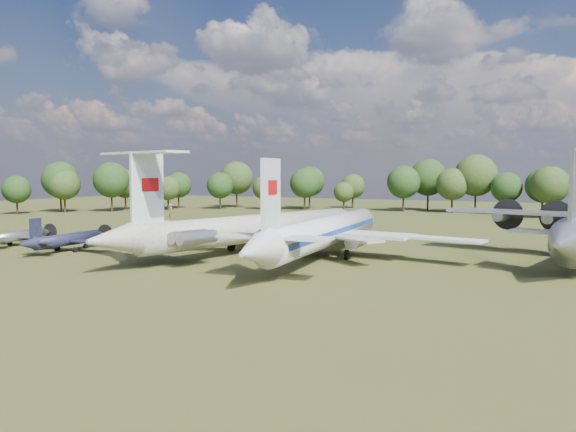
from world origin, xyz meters
The scene contains 6 objects.
ground centered at (0.00, 0.00, 0.00)m, with size 300.00×300.00×0.00m, color #274316.
il62_airliner centered at (3.26, 2.34, 2.44)m, with size 38.21×49.67×4.87m, color beige, non-canonical shape.
tu104_jet centered at (13.06, 2.14, 2.45)m, with size 36.68×48.91×4.89m, color white, non-canonical shape.
small_prop_west centered at (-18.98, -8.54, 1.18)m, with size 11.85×16.16×2.37m, color black, non-canonical shape.
small_prop_northwest centered at (-29.78, -7.55, 1.05)m, with size 10.48×14.29×2.10m, color #ABADB3, non-canonical shape.
person_on_il62 centered at (-0.08, -10.89, 5.85)m, with size 0.72×0.47×1.96m, color olive.
Camera 1 is at (39.68, -60.15, 10.19)m, focal length 35.00 mm.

